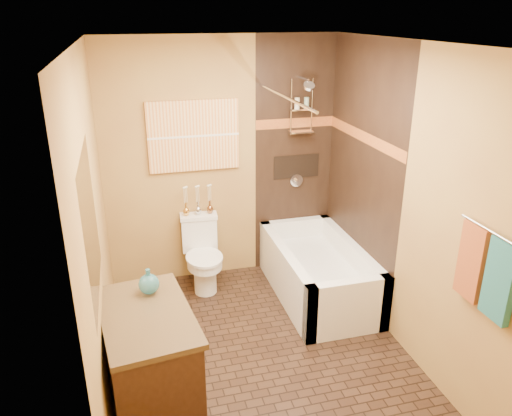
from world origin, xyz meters
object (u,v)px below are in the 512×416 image
object	(u,v)px
sunset_painting	(194,136)
vanity	(150,365)
bathtub	(318,276)
toilet	(203,254)

from	to	relation	value
sunset_painting	vanity	size ratio (longest dim) A/B	0.89
sunset_painting	bathtub	distance (m)	1.86
bathtub	vanity	bearing A→B (deg)	-145.38
toilet	vanity	world-z (taller)	vanity
bathtub	vanity	distance (m)	2.11
sunset_painting	bathtub	xyz separation A→B (m)	(1.08, -0.73, -1.33)
bathtub	toilet	world-z (taller)	toilet
bathtub	vanity	world-z (taller)	vanity
sunset_painting	toilet	bearing A→B (deg)	-90.00
sunset_painting	vanity	bearing A→B (deg)	-108.50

